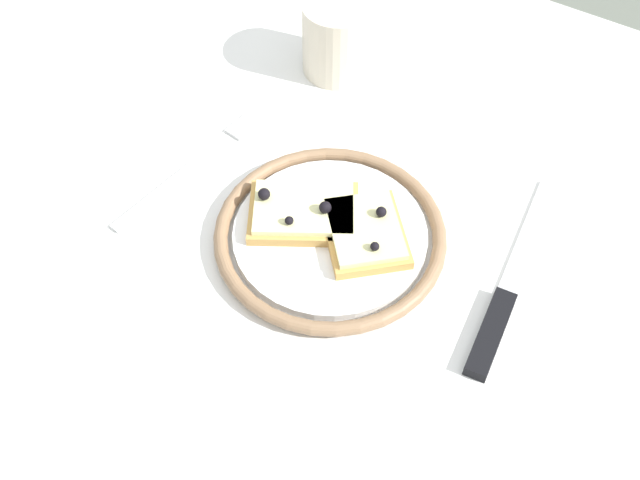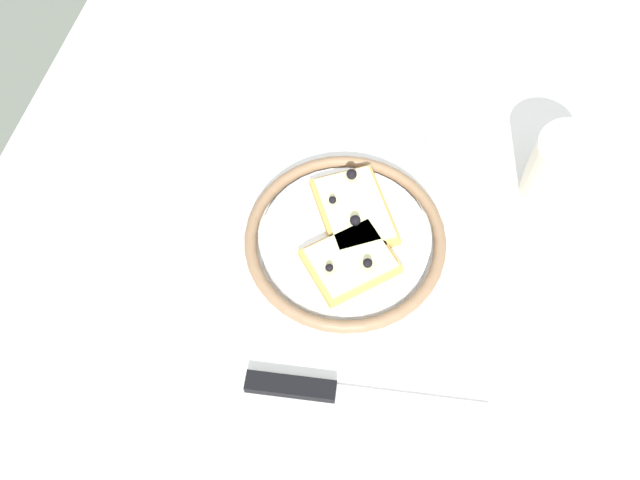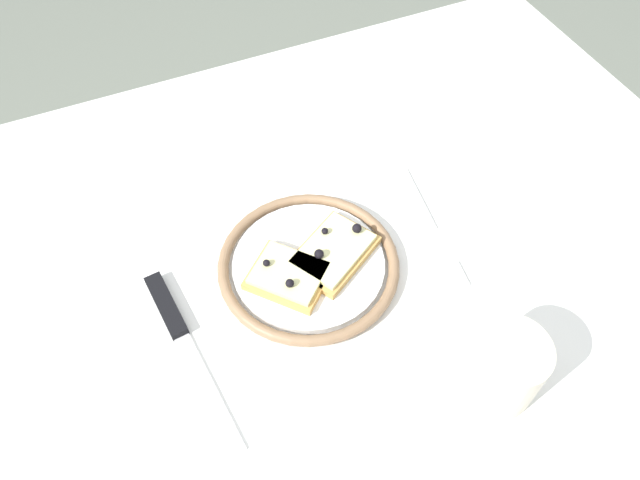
{
  "view_description": "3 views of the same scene",
  "coord_description": "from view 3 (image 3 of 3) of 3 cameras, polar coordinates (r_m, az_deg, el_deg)",
  "views": [
    {
      "loc": [
        0.25,
        -0.4,
        1.31
      ],
      "look_at": [
        0.04,
        -0.05,
        0.76
      ],
      "focal_mm": 42.89,
      "sensor_mm": 36.0,
      "label": 1
    },
    {
      "loc": [
        0.42,
        0.04,
        1.43
      ],
      "look_at": [
        0.04,
        -0.05,
        0.74
      ],
      "focal_mm": 41.11,
      "sensor_mm": 36.0,
      "label": 2
    },
    {
      "loc": [
        0.19,
        0.36,
        1.33
      ],
      "look_at": [
        0.01,
        -0.05,
        0.74
      ],
      "focal_mm": 33.81,
      "sensor_mm": 36.0,
      "label": 3
    }
  ],
  "objects": [
    {
      "name": "plate",
      "position": [
        0.73,
        -1.09,
        -2.36
      ],
      "size": [
        0.22,
        0.22,
        0.02
      ],
      "color": "white",
      "rests_on": "dining_table"
    },
    {
      "name": "knife",
      "position": [
        0.71,
        -13.38,
        -8.06
      ],
      "size": [
        0.04,
        0.24,
        0.01
      ],
      "color": "silver",
      "rests_on": "dining_table"
    },
    {
      "name": "pizza_slice_far",
      "position": [
        0.73,
        1.54,
        -1.01
      ],
      "size": [
        0.13,
        0.12,
        0.03
      ],
      "color": "tan",
      "rests_on": "plate"
    },
    {
      "name": "pizza_slice_near",
      "position": [
        0.71,
        -3.01,
        -3.35
      ],
      "size": [
        0.11,
        0.11,
        0.03
      ],
      "color": "tan",
      "rests_on": "plate"
    },
    {
      "name": "ground_plane",
      "position": [
        1.39,
        1.05,
        -19.93
      ],
      "size": [
        6.0,
        6.0,
        0.0
      ],
      "primitive_type": "plane",
      "color": "slate"
    },
    {
      "name": "fork",
      "position": [
        0.79,
        10.39,
        1.36
      ],
      "size": [
        0.04,
        0.2,
        0.0
      ],
      "color": "silver",
      "rests_on": "dining_table"
    },
    {
      "name": "cup",
      "position": [
        0.65,
        16.95,
        -11.49
      ],
      "size": [
        0.08,
        0.08,
        0.09
      ],
      "primitive_type": "cylinder",
      "color": "beige",
      "rests_on": "dining_table"
    },
    {
      "name": "dining_table",
      "position": [
        0.81,
        1.71,
        -6.69
      ],
      "size": [
        1.12,
        0.89,
        0.72
      ],
      "color": "white",
      "rests_on": "ground_plane"
    }
  ]
}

